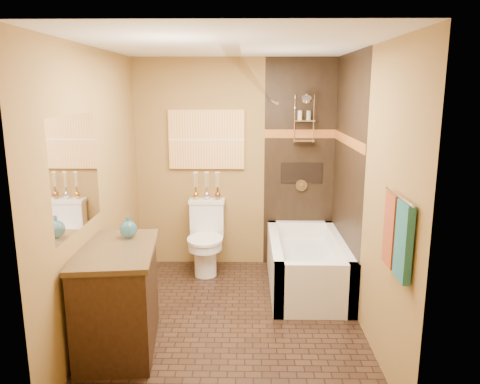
{
  "coord_description": "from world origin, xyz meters",
  "views": [
    {
      "loc": [
        0.15,
        -4.07,
        2.15
      ],
      "look_at": [
        0.08,
        0.4,
        1.15
      ],
      "focal_mm": 35.0,
      "sensor_mm": 36.0,
      "label": 1
    }
  ],
  "objects_px": {
    "bathtub": "(307,268)",
    "vanity": "(118,298)",
    "toilet": "(206,237)",
    "sunset_painting": "(207,140)"
  },
  "relations": [
    {
      "from": "bathtub",
      "to": "vanity",
      "type": "distance_m",
      "value": 2.14
    },
    {
      "from": "bathtub",
      "to": "toilet",
      "type": "xyz_separation_m",
      "value": [
        -1.14,
        0.45,
        0.2
      ]
    },
    {
      "from": "vanity",
      "to": "bathtub",
      "type": "bearing_deg",
      "value": 29.24
    },
    {
      "from": "bathtub",
      "to": "toilet",
      "type": "bearing_deg",
      "value": 158.39
    },
    {
      "from": "bathtub",
      "to": "toilet",
      "type": "height_order",
      "value": "toilet"
    },
    {
      "from": "toilet",
      "to": "vanity",
      "type": "height_order",
      "value": "vanity"
    },
    {
      "from": "sunset_painting",
      "to": "toilet",
      "type": "relative_size",
      "value": 1.07
    },
    {
      "from": "bathtub",
      "to": "vanity",
      "type": "bearing_deg",
      "value": -144.25
    },
    {
      "from": "toilet",
      "to": "vanity",
      "type": "xyz_separation_m",
      "value": [
        -0.59,
        -1.69,
        0.02
      ]
    },
    {
      "from": "sunset_painting",
      "to": "bathtub",
      "type": "height_order",
      "value": "sunset_painting"
    }
  ]
}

